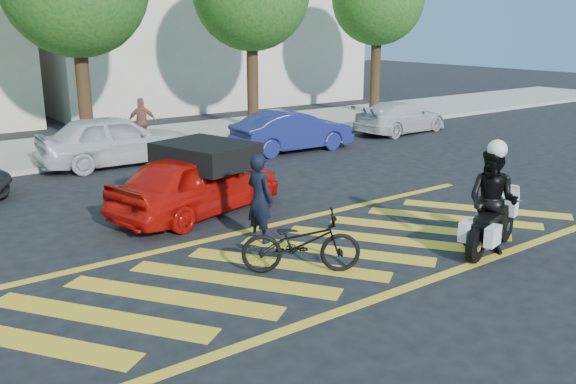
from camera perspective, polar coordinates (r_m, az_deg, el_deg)
ground at (r=10.94m, az=2.49°, el=-6.08°), size 90.00×90.00×0.00m
sidewalk at (r=21.29m, az=-18.13°, el=4.01°), size 60.00×5.00×0.15m
crosswalk at (r=10.91m, az=2.33°, el=-6.11°), size 12.33×4.00×0.01m
tree_far_right at (r=27.95m, az=8.51°, el=17.18°), size 4.00×4.00×7.10m
officer_bike at (r=11.44m, az=-2.67°, el=-0.61°), size 0.49×0.67×1.71m
bicycle at (r=10.12m, az=1.23°, el=-4.75°), size 2.03×1.66×1.04m
police_motorcycle at (r=11.62m, az=18.46°, el=-3.09°), size 1.96×0.88×0.88m
officer_moto at (r=11.47m, az=18.59°, el=-0.83°), size 0.94×1.08×1.91m
red_convertible at (r=13.31m, az=-8.49°, el=0.84°), size 4.39×2.71×1.39m
parked_mid_right at (r=18.53m, az=-15.83°, el=4.72°), size 4.50×1.98×1.51m
parked_right at (r=19.88m, az=0.43°, el=5.74°), size 4.11×1.63×1.33m
parked_far_right at (r=23.72m, az=10.49°, el=6.89°), size 4.21×1.99×1.19m
pedestrian_right at (r=20.56m, az=-13.48°, el=6.39°), size 0.99×0.68×1.56m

